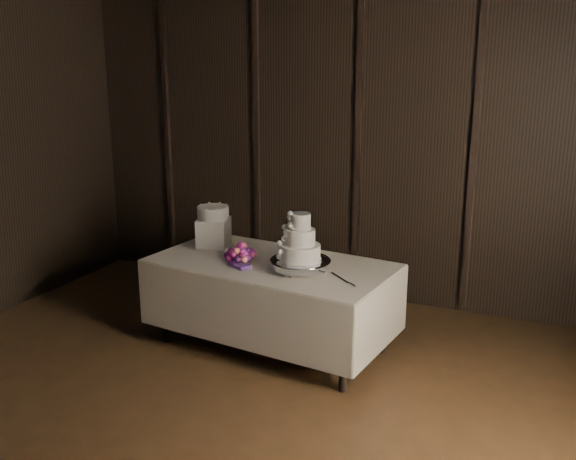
% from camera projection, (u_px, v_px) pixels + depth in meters
% --- Properties ---
extents(room, '(6.08, 7.08, 3.08)m').
position_uv_depth(room, '(148.00, 243.00, 3.19)').
color(room, black).
rests_on(room, ground).
extents(display_table, '(2.10, 1.28, 0.76)m').
position_uv_depth(display_table, '(272.00, 301.00, 5.38)').
color(display_table, '#F1E4D0').
rests_on(display_table, ground).
extents(cake_stand, '(0.63, 0.63, 0.09)m').
position_uv_depth(cake_stand, '(300.00, 265.00, 5.06)').
color(cake_stand, silver).
rests_on(cake_stand, display_table).
extents(wedding_cake, '(0.37, 0.31, 0.38)m').
position_uv_depth(wedding_cake, '(296.00, 242.00, 5.00)').
color(wedding_cake, white).
rests_on(wedding_cake, cake_stand).
extents(bouquet, '(0.46, 0.50, 0.19)m').
position_uv_depth(bouquet, '(241.00, 254.00, 5.27)').
color(bouquet, '#D74F85').
rests_on(bouquet, display_table).
extents(box_pedestal, '(0.31, 0.31, 0.25)m').
position_uv_depth(box_pedestal, '(214.00, 232.00, 5.71)').
color(box_pedestal, white).
rests_on(box_pedestal, display_table).
extents(small_cake, '(0.30, 0.30, 0.11)m').
position_uv_depth(small_cake, '(213.00, 213.00, 5.67)').
color(small_cake, white).
rests_on(small_cake, box_pedestal).
extents(cake_knife, '(0.29, 0.27, 0.01)m').
position_uv_depth(cake_knife, '(340.00, 278.00, 4.89)').
color(cake_knife, silver).
rests_on(cake_knife, display_table).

